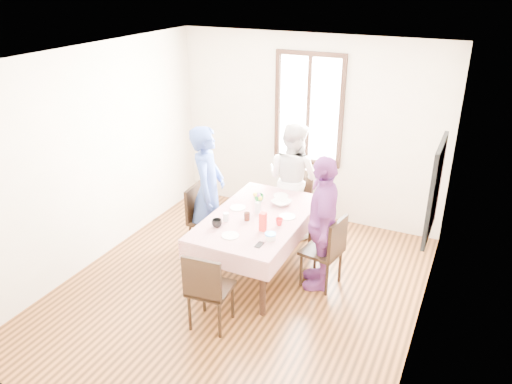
{
  "coord_description": "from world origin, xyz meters",
  "views": [
    {
      "loc": [
        2.29,
        -4.38,
        3.49
      ],
      "look_at": [
        0.02,
        0.42,
        1.1
      ],
      "focal_mm": 35.02,
      "sensor_mm": 36.0,
      "label": 1
    }
  ],
  "objects_px": {
    "chair_near": "(211,288)",
    "person_right": "(322,223)",
    "chair_left": "(207,220)",
    "person_left": "(208,192)",
    "dining_table": "(258,244)",
    "chair_right": "(322,251)",
    "person_far": "(292,179)",
    "chair_far": "(292,202)"
  },
  "relations": [
    {
      "from": "dining_table",
      "to": "chair_near",
      "type": "bearing_deg",
      "value": -90.0
    },
    {
      "from": "chair_left",
      "to": "person_left",
      "type": "relative_size",
      "value": 0.52
    },
    {
      "from": "person_far",
      "to": "chair_near",
      "type": "bearing_deg",
      "value": 104.48
    },
    {
      "from": "chair_near",
      "to": "person_right",
      "type": "bearing_deg",
      "value": 51.89
    },
    {
      "from": "person_left",
      "to": "dining_table",
      "type": "bearing_deg",
      "value": -118.81
    },
    {
      "from": "chair_left",
      "to": "chair_far",
      "type": "xyz_separation_m",
      "value": [
        0.81,
        1.0,
        0.0
      ]
    },
    {
      "from": "chair_near",
      "to": "person_far",
      "type": "bearing_deg",
      "value": 84.92
    },
    {
      "from": "chair_left",
      "to": "chair_near",
      "type": "distance_m",
      "value": 1.54
    },
    {
      "from": "chair_near",
      "to": "person_right",
      "type": "xyz_separation_m",
      "value": [
        0.79,
        1.21,
        0.36
      ]
    },
    {
      "from": "chair_left",
      "to": "chair_right",
      "type": "distance_m",
      "value": 1.62
    },
    {
      "from": "dining_table",
      "to": "chair_near",
      "type": "xyz_separation_m",
      "value": [
        -0.0,
        -1.16,
        0.08
      ]
    },
    {
      "from": "chair_far",
      "to": "chair_left",
      "type": "bearing_deg",
      "value": 60.96
    },
    {
      "from": "chair_right",
      "to": "person_far",
      "type": "bearing_deg",
      "value": 46.5
    },
    {
      "from": "person_far",
      "to": "chair_far",
      "type": "bearing_deg",
      "value": -75.52
    },
    {
      "from": "dining_table",
      "to": "chair_far",
      "type": "relative_size",
      "value": 1.85
    },
    {
      "from": "person_left",
      "to": "person_far",
      "type": "xyz_separation_m",
      "value": [
        0.79,
        0.98,
        -0.06
      ]
    },
    {
      "from": "person_left",
      "to": "person_far",
      "type": "bearing_deg",
      "value": -56.26
    },
    {
      "from": "chair_far",
      "to": "person_far",
      "type": "height_order",
      "value": "person_far"
    },
    {
      "from": "dining_table",
      "to": "person_right",
      "type": "height_order",
      "value": "person_right"
    },
    {
      "from": "person_left",
      "to": "person_far",
      "type": "relative_size",
      "value": 1.07
    },
    {
      "from": "dining_table",
      "to": "chair_near",
      "type": "distance_m",
      "value": 1.16
    },
    {
      "from": "dining_table",
      "to": "person_right",
      "type": "bearing_deg",
      "value": 3.83
    },
    {
      "from": "person_far",
      "to": "person_right",
      "type": "bearing_deg",
      "value": 140.45
    },
    {
      "from": "dining_table",
      "to": "person_far",
      "type": "bearing_deg",
      "value": 90.0
    },
    {
      "from": "chair_near",
      "to": "chair_left",
      "type": "bearing_deg",
      "value": 116.49
    },
    {
      "from": "chair_right",
      "to": "chair_near",
      "type": "height_order",
      "value": "same"
    },
    {
      "from": "dining_table",
      "to": "chair_far",
      "type": "bearing_deg",
      "value": 90.0
    },
    {
      "from": "chair_far",
      "to": "person_left",
      "type": "xyz_separation_m",
      "value": [
        -0.79,
        -1.0,
        0.42
      ]
    },
    {
      "from": "person_far",
      "to": "person_right",
      "type": "relative_size",
      "value": 0.99
    },
    {
      "from": "chair_far",
      "to": "person_right",
      "type": "relative_size",
      "value": 0.56
    },
    {
      "from": "person_right",
      "to": "chair_near",
      "type": "bearing_deg",
      "value": -51.3
    },
    {
      "from": "chair_far",
      "to": "chair_near",
      "type": "relative_size",
      "value": 1.0
    },
    {
      "from": "chair_right",
      "to": "chair_far",
      "type": "xyz_separation_m",
      "value": [
        -0.81,
        1.1,
        0.0
      ]
    },
    {
      "from": "chair_left",
      "to": "person_left",
      "type": "height_order",
      "value": "person_left"
    },
    {
      "from": "dining_table",
      "to": "chair_left",
      "type": "xyz_separation_m",
      "value": [
        -0.81,
        0.16,
        0.08
      ]
    },
    {
      "from": "dining_table",
      "to": "chair_near",
      "type": "relative_size",
      "value": 1.85
    },
    {
      "from": "person_right",
      "to": "person_left",
      "type": "bearing_deg",
      "value": -112.1
    },
    {
      "from": "chair_far",
      "to": "person_left",
      "type": "height_order",
      "value": "person_left"
    },
    {
      "from": "chair_near",
      "to": "person_right",
      "type": "distance_m",
      "value": 1.49
    },
    {
      "from": "chair_near",
      "to": "dining_table",
      "type": "bearing_deg",
      "value": 84.92
    },
    {
      "from": "person_left",
      "to": "chair_left",
      "type": "bearing_deg",
      "value": 72.53
    },
    {
      "from": "chair_left",
      "to": "chair_right",
      "type": "relative_size",
      "value": 1.0
    }
  ]
}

